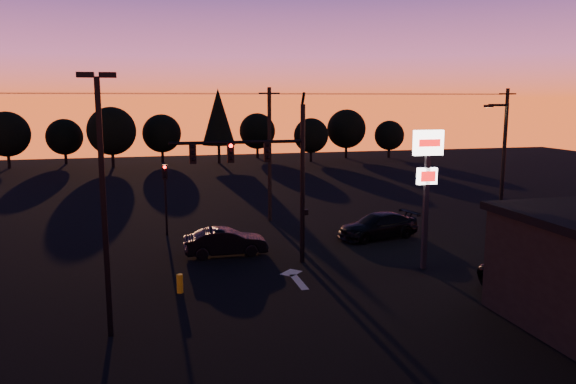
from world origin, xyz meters
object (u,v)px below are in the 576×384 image
object	(u,v)px
bollard	(180,284)
suv_parked	(530,281)
streetlight	(502,166)
car_right	(378,226)
car_mid	(226,242)
parking_lot_light	(103,189)
pylon_sign	(427,170)
traffic_signal_mast	(271,167)
secondary_signal	(165,189)

from	to	relation	value
bollard	suv_parked	xyz separation A→B (m)	(14.36, -4.03, 0.22)
streetlight	car_right	size ratio (longest dim) A/B	1.58
streetlight	suv_parked	size ratio (longest dim) A/B	1.75
bollard	car_mid	bearing A→B (deg)	63.05
bollard	suv_parked	size ratio (longest dim) A/B	0.18
parking_lot_light	car_mid	world-z (taller)	parking_lot_light
car_right	bollard	bearing A→B (deg)	-73.05
car_mid	pylon_sign	bearing A→B (deg)	-117.73
car_mid	car_right	world-z (taller)	car_right
parking_lot_light	car_right	distance (m)	18.81
bollard	streetlight	bearing A→B (deg)	13.84
traffic_signal_mast	parking_lot_light	size ratio (longest dim) A/B	0.94
traffic_signal_mast	bollard	bearing A→B (deg)	-146.75
traffic_signal_mast	pylon_sign	distance (m)	7.52
streetlight	bollard	bearing A→B (deg)	-166.16
parking_lot_light	suv_parked	world-z (taller)	parking_lot_light
secondary_signal	car_right	world-z (taller)	secondary_signal
traffic_signal_mast	suv_parked	distance (m)	12.72
traffic_signal_mast	car_right	size ratio (longest dim) A/B	1.69
secondary_signal	pylon_sign	size ratio (longest dim) A/B	0.64
car_mid	suv_parked	size ratio (longest dim) A/B	0.96
parking_lot_light	bollard	size ratio (longest dim) A/B	11.07
parking_lot_light	suv_parked	bearing A→B (deg)	-0.51
streetlight	suv_parked	distance (m)	10.42
traffic_signal_mast	pylon_sign	bearing A→B (deg)	-19.36
pylon_sign	bollard	world-z (taller)	pylon_sign
bollard	car_right	size ratio (longest dim) A/B	0.16
car_right	streetlight	bearing A→B (deg)	58.71
parking_lot_light	car_mid	size ratio (longest dim) A/B	2.09
car_right	secondary_signal	bearing A→B (deg)	-119.57
traffic_signal_mast	car_mid	distance (m)	5.19
bollard	car_right	bearing A→B (deg)	29.57
suv_parked	streetlight	bearing A→B (deg)	55.60
traffic_signal_mast	car_mid	xyz separation A→B (m)	(-2.02, 2.27, -4.21)
traffic_signal_mast	pylon_sign	size ratio (longest dim) A/B	1.26
secondary_signal	streetlight	world-z (taller)	streetlight
traffic_signal_mast	parking_lot_light	distance (m)	10.19
secondary_signal	suv_parked	size ratio (longest dim) A/B	0.95
traffic_signal_mast	parking_lot_light	world-z (taller)	parking_lot_light
streetlight	car_right	bearing A→B (deg)	161.32
secondary_signal	streetlight	size ratio (longest dim) A/B	0.54
parking_lot_light	bollard	world-z (taller)	parking_lot_light
pylon_sign	car_mid	world-z (taller)	pylon_sign
car_right	suv_parked	size ratio (longest dim) A/B	1.11
parking_lot_light	car_mid	distance (m)	11.64
traffic_signal_mast	streetlight	bearing A→B (deg)	6.14
pylon_sign	bollard	size ratio (longest dim) A/B	8.24
streetlight	car_mid	bearing A→B (deg)	177.28
traffic_signal_mast	car_right	distance (m)	9.27
pylon_sign	suv_parked	world-z (taller)	pylon_sign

